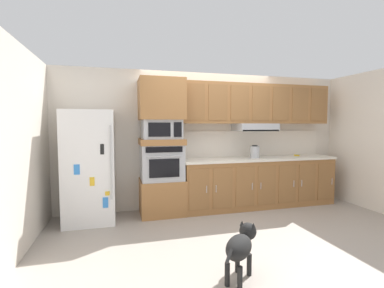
# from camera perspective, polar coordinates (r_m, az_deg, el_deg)

# --- Properties ---
(ground_plane) EXTENTS (9.60, 9.60, 0.00)m
(ground_plane) POSITION_cam_1_polar(r_m,az_deg,el_deg) (4.48, 7.73, -16.08)
(ground_plane) COLOR #9E9389
(back_kitchen_wall) EXTENTS (6.20, 0.12, 2.50)m
(back_kitchen_wall) POSITION_cam_1_polar(r_m,az_deg,el_deg) (5.26, 3.17, 0.89)
(back_kitchen_wall) COLOR beige
(back_kitchen_wall) RESTS_ON ground
(side_panel_left) EXTENTS (0.12, 7.10, 2.50)m
(side_panel_left) POSITION_cam_1_polar(r_m,az_deg,el_deg) (4.05, -31.62, -0.64)
(side_panel_left) COLOR beige
(side_panel_left) RESTS_ON ground
(side_panel_right) EXTENTS (0.12, 7.10, 2.50)m
(side_panel_right) POSITION_cam_1_polar(r_m,az_deg,el_deg) (5.90, 33.79, 0.56)
(side_panel_right) COLOR silver
(side_panel_right) RESTS_ON ground
(refrigerator) EXTENTS (0.76, 0.73, 1.76)m
(refrigerator) POSITION_cam_1_polar(r_m,az_deg,el_deg) (4.62, -20.52, -4.41)
(refrigerator) COLOR white
(refrigerator) RESTS_ON ground
(oven_base_cabinet) EXTENTS (0.74, 0.62, 0.60)m
(oven_base_cabinet) POSITION_cam_1_polar(r_m,az_deg,el_deg) (4.84, -6.28, -10.82)
(oven_base_cabinet) COLOR #996638
(oven_base_cabinet) RESTS_ON ground
(built_in_oven) EXTENTS (0.70, 0.62, 0.60)m
(built_in_oven) POSITION_cam_1_polar(r_m,az_deg,el_deg) (4.72, -6.33, -3.76)
(built_in_oven) COLOR #A8AAAF
(built_in_oven) RESTS_ON oven_base_cabinet
(appliance_mid_shelf) EXTENTS (0.74, 0.62, 0.10)m
(appliance_mid_shelf) POSITION_cam_1_polar(r_m,az_deg,el_deg) (4.69, -6.37, 0.49)
(appliance_mid_shelf) COLOR #996638
(appliance_mid_shelf) RESTS_ON built_in_oven
(microwave) EXTENTS (0.64, 0.54, 0.32)m
(microwave) POSITION_cam_1_polar(r_m,az_deg,el_deg) (4.68, -6.38, 3.05)
(microwave) COLOR #A8AAAF
(microwave) RESTS_ON appliance_mid_shelf
(appliance_upper_cabinet) EXTENTS (0.74, 0.62, 0.68)m
(appliance_upper_cabinet) POSITION_cam_1_polar(r_m,az_deg,el_deg) (4.70, -6.44, 9.17)
(appliance_upper_cabinet) COLOR #996638
(appliance_upper_cabinet) RESTS_ON microwave
(lower_cabinet_run) EXTENTS (2.94, 0.63, 0.88)m
(lower_cabinet_run) POSITION_cam_1_polar(r_m,az_deg,el_deg) (5.39, 13.64, -7.83)
(lower_cabinet_run) COLOR #996638
(lower_cabinet_run) RESTS_ON ground
(countertop_slab) EXTENTS (2.98, 0.64, 0.04)m
(countertop_slab) POSITION_cam_1_polar(r_m,az_deg,el_deg) (5.32, 13.71, -2.97)
(countertop_slab) COLOR silver
(countertop_slab) RESTS_ON lower_cabinet_run
(backsplash_panel) EXTENTS (2.98, 0.02, 0.50)m
(backsplash_panel) POSITION_cam_1_polar(r_m,az_deg,el_deg) (5.55, 12.32, 0.14)
(backsplash_panel) COLOR silver
(backsplash_panel) RESTS_ON countertop_slab
(upper_cabinet_with_hood) EXTENTS (2.94, 0.48, 0.88)m
(upper_cabinet_with_hood) POSITION_cam_1_polar(r_m,az_deg,el_deg) (5.40, 13.22, 7.79)
(upper_cabinet_with_hood) COLOR #996638
(upper_cabinet_with_hood) RESTS_ON backsplash_panel
(screwdriver) EXTENTS (0.17, 0.16, 0.03)m
(screwdriver) POSITION_cam_1_polar(r_m,az_deg,el_deg) (5.81, 20.99, -2.20)
(screwdriver) COLOR yellow
(screwdriver) RESTS_ON countertop_slab
(electric_kettle) EXTENTS (0.17, 0.17, 0.24)m
(electric_kettle) POSITION_cam_1_polar(r_m,az_deg,el_deg) (5.21, 12.91, -1.62)
(electric_kettle) COLOR #A8AAAF
(electric_kettle) RESTS_ON countertop_slab
(dog) EXTENTS (0.56, 0.57, 0.51)m
(dog) POSITION_cam_1_polar(r_m,az_deg,el_deg) (2.97, 10.15, -19.95)
(dog) COLOR black
(dog) RESTS_ON ground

